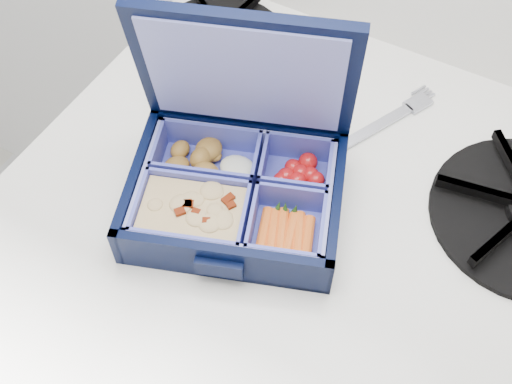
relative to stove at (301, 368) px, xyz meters
The scene contains 4 objects.
stove is the anchor object (origin of this frame).
bento_box 0.51m from the stove, 145.68° to the right, with size 0.21×0.16×0.05m, color black, non-canonical shape.
burner_grate_rear 0.56m from the stove, 145.49° to the left, with size 0.17×0.17×0.02m, color black.
fork 0.49m from the stove, 93.60° to the left, with size 0.02×0.18×0.01m, color #A5A7B5, non-canonical shape.
Camera 1 is at (0.25, 1.30, 1.49)m, focal length 45.00 mm.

